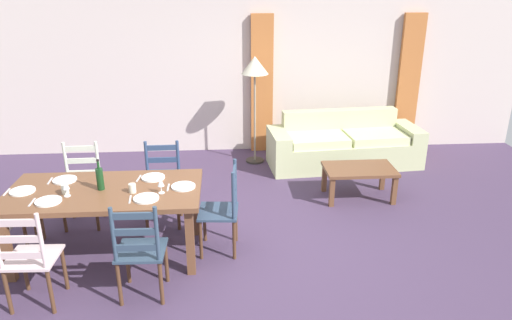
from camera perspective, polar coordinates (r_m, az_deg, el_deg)
The scene contains 30 objects.
ground_plane at distance 5.09m, azimuth -2.25°, elevation -11.12°, with size 9.60×9.60×0.02m, color #44334F.
wall_far at distance 7.73m, azimuth -3.22°, elevation 10.96°, with size 9.60×0.16×2.70m, color beige.
curtain_panel_left at distance 7.66m, azimuth 0.72°, elevation 9.00°, with size 0.35×0.08×2.20m, color #BA6A34.
curtain_panel_right at distance 8.21m, azimuth 17.86°, elevation 8.82°, with size 0.35×0.08×2.20m, color #BA6A34.
dining_table at distance 4.95m, azimuth -17.73°, elevation -4.31°, with size 1.90×0.96×0.75m.
dining_chair_near_left at distance 4.53m, azimuth -25.59°, elevation -10.60°, with size 0.43×0.42×0.96m.
dining_chair_near_right at distance 4.32m, azimuth -13.78°, elevation -10.55°, with size 0.43×0.41×0.96m.
dining_chair_far_left at distance 5.81m, azimuth -20.19°, elevation -2.82°, with size 0.43×0.41×0.96m.
dining_chair_far_right at distance 5.58m, azimuth -11.14°, elevation -2.84°, with size 0.42×0.40×0.96m.
dining_chair_head_east at distance 4.91m, azimuth -3.95°, elevation -5.90°, with size 0.43×0.45×0.96m.
dinner_plate_near_left at distance 4.83m, azimuth -23.71°, elevation -4.56°, with size 0.24×0.24×0.02m, color white.
fork_near_left at distance 4.88m, azimuth -25.36°, elevation -4.62°, with size 0.02×0.17×0.01m, color silver.
dinner_plate_near_right at distance 4.60m, azimuth -13.08°, elevation -4.51°, with size 0.24×0.24×0.02m, color white.
fork_near_right at distance 4.63m, azimuth -14.91°, elevation -4.60°, with size 0.02×0.17×0.01m, color silver.
dinner_plate_far_left at distance 5.26m, azimuth -22.02°, elevation -2.23°, with size 0.24×0.24×0.02m, color white.
fork_far_left at distance 5.31m, azimuth -23.55°, elevation -2.31°, with size 0.02×0.17×0.01m, color silver.
dinner_plate_far_right at distance 5.05m, azimuth -12.27°, elevation -2.07°, with size 0.24×0.24×0.02m, color white.
fork_far_right at distance 5.07m, azimuth -13.94°, elevation -2.16°, with size 0.02×0.17×0.01m, color silver.
dinner_plate_head_west at distance 5.16m, azimuth -26.30°, elevation -3.36°, with size 0.24×0.24×0.02m, color white.
fork_head_west at distance 5.22m, azimuth -27.81°, elevation -3.43°, with size 0.02×0.17×0.01m, color silver.
dinner_plate_head_east at distance 4.78m, azimuth -8.74°, elevation -3.16°, with size 0.24×0.24×0.02m, color white.
fork_head_east at distance 4.80m, azimuth -10.52°, elevation -3.26°, with size 0.02×0.17×0.01m, color silver.
wine_bottle at distance 4.88m, azimuth -18.27°, elevation -2.11°, with size 0.07×0.07×0.32m.
wine_glass_near_left at distance 4.85m, azimuth -21.92°, elevation -2.87°, with size 0.06×0.06×0.16m.
wine_glass_near_right at distance 4.65m, azimuth -11.39°, elevation -2.68°, with size 0.06×0.06×0.16m.
coffee_cup_primary at distance 4.76m, azimuth -14.66°, elevation -3.30°, with size 0.07×0.07×0.09m, color beige.
coffee_cup_secondary at distance 4.94m, azimuth -21.98°, elevation -3.28°, with size 0.07×0.07×0.09m, color beige.
couch at distance 7.40m, azimuth 10.41°, elevation 1.70°, with size 2.34×0.99×0.80m.
coffee_table at distance 6.26m, azimuth 12.31°, elevation -1.46°, with size 0.90×0.56×0.42m.
standing_lamp at distance 7.08m, azimuth -0.15°, elevation 10.56°, with size 0.40×0.40×1.64m.
Camera 1 is at (-0.11, -4.31, 2.70)m, focal length 33.24 mm.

